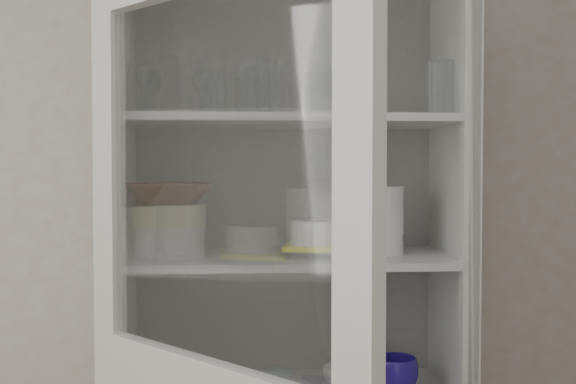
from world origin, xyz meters
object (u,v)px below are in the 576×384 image
(plate_stack_front, at_px, (169,242))
(yellow_trivet, at_px, (319,246))
(goblet_2, at_px, (319,93))
(teal_jar, at_px, (356,368))
(glass_platter, at_px, (319,252))
(mug_teal, at_px, (348,369))
(white_canister, at_px, (148,367))
(mug_blue, at_px, (395,375))
(goblet_1, at_px, (203,92))
(goblet_3, at_px, (369,96))
(grey_bowl_stack, at_px, (380,220))
(plate_stack_back, at_px, (165,234))
(goblet_0, at_px, (150,93))
(cream_bowl, at_px, (169,216))
(terracotta_bowl, at_px, (169,193))
(white_ramekin, at_px, (319,232))
(pantry_cabinet, at_px, (287,357))

(plate_stack_front, relative_size, yellow_trivet, 1.09)
(goblet_2, relative_size, teal_jar, 1.56)
(glass_platter, height_order, yellow_trivet, yellow_trivet)
(glass_platter, xyz_separation_m, yellow_trivet, (0.00, 0.00, 0.02))
(mug_teal, height_order, white_canister, white_canister)
(plate_stack_front, bearing_deg, mug_blue, -3.03)
(yellow_trivet, xyz_separation_m, teal_jar, (0.12, 0.04, -0.37))
(yellow_trivet, bearing_deg, goblet_1, 165.24)
(goblet_1, height_order, goblet_3, goblet_1)
(goblet_2, relative_size, grey_bowl_stack, 0.81)
(plate_stack_back, relative_size, mug_teal, 1.96)
(mug_blue, bearing_deg, white_canister, -179.39)
(goblet_0, bearing_deg, mug_teal, -4.98)
(plate_stack_front, bearing_deg, teal_jar, 5.05)
(cream_bowl, bearing_deg, glass_platter, 1.60)
(plate_stack_front, distance_m, yellow_trivet, 0.43)
(goblet_0, relative_size, terracotta_bowl, 0.63)
(white_ramekin, relative_size, white_canister, 1.17)
(pantry_cabinet, distance_m, yellow_trivet, 0.36)
(mug_teal, bearing_deg, mug_blue, -50.86)
(white_canister, bearing_deg, goblet_2, 7.60)
(goblet_2, bearing_deg, cream_bowl, -166.84)
(pantry_cabinet, distance_m, terracotta_bowl, 0.61)
(goblet_2, xyz_separation_m, grey_bowl_stack, (0.17, -0.10, -0.38))
(goblet_1, relative_size, mug_teal, 1.67)
(goblet_1, height_order, mug_blue, goblet_1)
(plate_stack_front, xyz_separation_m, terracotta_bowl, (0.00, 0.00, 0.14))
(plate_stack_front, distance_m, white_canister, 0.38)
(goblet_0, distance_m, yellow_trivet, 0.68)
(cream_bowl, bearing_deg, terracotta_bowl, 0.00)
(mug_teal, bearing_deg, white_canister, 169.19)
(plate_stack_back, xyz_separation_m, white_canister, (-0.04, -0.12, -0.38))
(yellow_trivet, distance_m, teal_jar, 0.39)
(goblet_3, bearing_deg, plate_stack_front, -168.53)
(cream_bowl, xyz_separation_m, mug_teal, (0.53, 0.06, -0.47))
(yellow_trivet, xyz_separation_m, mug_teal, (0.09, 0.05, -0.38))
(goblet_2, distance_m, white_canister, 0.96)
(pantry_cabinet, xyz_separation_m, white_ramekin, (0.09, -0.08, 0.39))
(yellow_trivet, bearing_deg, grey_bowl_stack, -2.17)
(yellow_trivet, xyz_separation_m, grey_bowl_stack, (0.18, -0.01, 0.08))
(goblet_2, height_order, teal_jar, goblet_2)
(mug_blue, height_order, mug_teal, mug_blue)
(goblet_2, height_order, grey_bowl_stack, goblet_2)
(glass_platter, xyz_separation_m, white_canister, (-0.50, 0.02, -0.34))
(terracotta_bowl, bearing_deg, goblet_0, 120.72)
(goblet_3, height_order, mug_blue, goblet_3)
(goblet_0, relative_size, plate_stack_front, 0.77)
(goblet_3, bearing_deg, white_canister, -172.63)
(goblet_1, bearing_deg, goblet_3, 2.23)
(glass_platter, distance_m, white_canister, 0.60)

